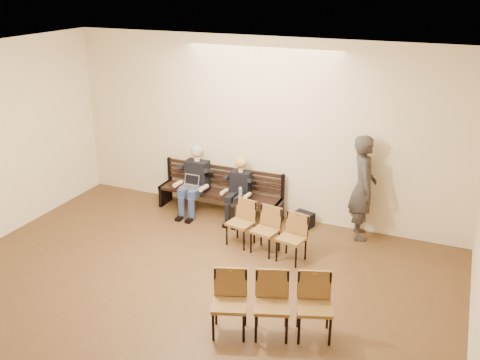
# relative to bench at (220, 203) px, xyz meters

# --- Properties ---
(room_walls) EXTENTS (8.02, 10.01, 3.51)m
(room_walls) POSITION_rel_bench_xyz_m (0.76, -3.86, 2.31)
(room_walls) COLOR beige
(room_walls) RESTS_ON ground
(bench) EXTENTS (2.60, 0.90, 0.45)m
(bench) POSITION_rel_bench_xyz_m (0.00, 0.00, 0.00)
(bench) COLOR black
(bench) RESTS_ON ground
(seated_man) EXTENTS (0.57, 0.80, 1.38)m
(seated_man) POSITION_rel_bench_xyz_m (-0.48, -0.12, 0.47)
(seated_man) COLOR black
(seated_man) RESTS_ON ground
(seated_woman) EXTENTS (0.49, 0.67, 1.13)m
(seated_woman) POSITION_rel_bench_xyz_m (0.47, -0.12, 0.34)
(seated_woman) COLOR black
(seated_woman) RESTS_ON ground
(laptop) EXTENTS (0.37, 0.32, 0.23)m
(laptop) POSITION_rel_bench_xyz_m (-0.51, -0.33, 0.34)
(laptop) COLOR silver
(laptop) RESTS_ON bench
(water_bottle) EXTENTS (0.08, 0.08, 0.22)m
(water_bottle) POSITION_rel_bench_xyz_m (0.61, -0.35, 0.33)
(water_bottle) COLOR silver
(water_bottle) RESTS_ON bench
(bag) EXTENTS (0.43, 0.35, 0.27)m
(bag) POSITION_rel_bench_xyz_m (1.74, 0.10, -0.09)
(bag) COLOR black
(bag) RESTS_ON ground
(passerby) EXTENTS (0.76, 0.94, 2.23)m
(passerby) POSITION_rel_bench_xyz_m (2.81, 0.10, 0.89)
(passerby) COLOR #322E29
(passerby) RESTS_ON ground
(chair_row_front) EXTENTS (1.52, 0.72, 0.81)m
(chair_row_front) POSITION_rel_bench_xyz_m (1.42, -1.16, 0.18)
(chair_row_front) COLOR brown
(chair_row_front) RESTS_ON ground
(chair_row_back) EXTENTS (1.65, 0.98, 0.88)m
(chair_row_back) POSITION_rel_bench_xyz_m (2.31, -3.27, 0.22)
(chair_row_back) COLOR brown
(chair_row_back) RESTS_ON ground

